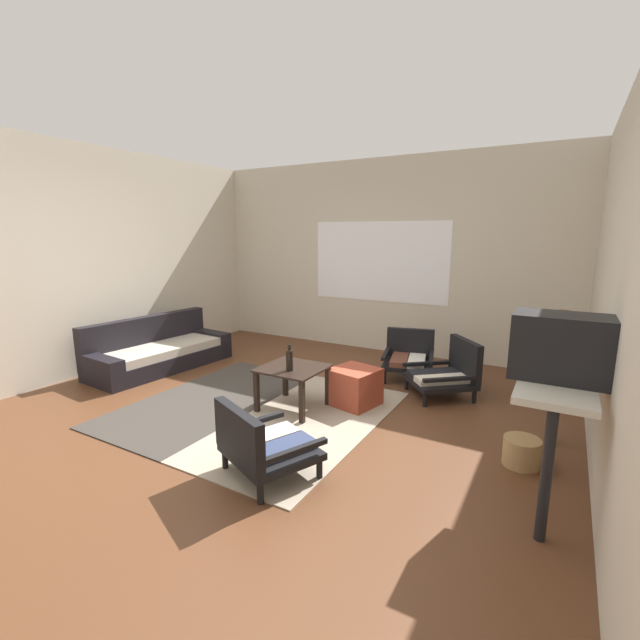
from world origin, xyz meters
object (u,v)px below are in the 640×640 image
console_shelf (556,382)px  crt_television (560,347)px  coffee_table (293,375)px  armchair_corner (448,372)px  armchair_by_window (409,356)px  couch (158,352)px  armchair_striped_foreground (262,444)px  clay_vase (561,337)px  ottoman_orange (354,387)px  glass_bottle (289,360)px  wicker_basket (522,452)px

console_shelf → crt_television: 0.38m
coffee_table → armchair_corner: armchair_corner is taller
armchair_by_window → console_shelf: 2.32m
armchair_by_window → couch: bearing=-157.1°
coffee_table → armchair_striped_foreground: 1.21m
coffee_table → armchair_striped_foreground: size_ratio=0.77×
clay_vase → console_shelf: bearing=-90.0°
coffee_table → armchair_striped_foreground: armchair_striped_foreground is taller
clay_vase → ottoman_orange: bearing=173.0°
glass_bottle → wicker_basket: (2.00, 0.06, -0.42)m
couch → wicker_basket: bearing=-4.1°
armchair_by_window → ottoman_orange: bearing=-99.9°
armchair_striped_foreground → crt_television: crt_television is taller
armchair_corner → coffee_table: bearing=-137.6°
couch → armchair_striped_foreground: 3.02m
armchair_striped_foreground → wicker_basket: size_ratio=2.92×
couch → clay_vase: size_ratio=5.60×
console_shelf → clay_vase: (-0.00, 0.37, 0.23)m
coffee_table → console_shelf: (2.20, -0.19, 0.38)m
coffee_table → wicker_basket: 2.04m
console_shelf → glass_bottle: bearing=177.5°
ottoman_orange → armchair_corner: bearing=44.3°
crt_television → wicker_basket: (-0.17, 0.40, -0.91)m
coffee_table → crt_television: bearing=-11.2°
armchair_striped_foreground → ottoman_orange: 1.50m
coffee_table → armchair_by_window: 1.62m
glass_bottle → couch: bearing=170.8°
coffee_table → armchair_striped_foreground: (0.47, -1.11, -0.09)m
armchair_by_window → crt_television: crt_television is taller
ottoman_orange → clay_vase: (1.73, -0.21, 0.76)m
clay_vase → glass_bottle: clay_vase is taller
clay_vase → wicker_basket: (-0.17, -0.21, -0.85)m
wicker_basket → coffee_table: bearing=179.0°
armchair_striped_foreground → ottoman_orange: armchair_striped_foreground is taller
clay_vase → wicker_basket: clay_vase is taller
armchair_corner → wicker_basket: size_ratio=3.18×
coffee_table → crt_television: (2.20, -0.44, 0.67)m
armchair_corner → glass_bottle: size_ratio=3.31×
ottoman_orange → console_shelf: size_ratio=0.29×
armchair_by_window → coffee_table: bearing=-114.2°
couch → wicker_basket: size_ratio=6.85×
couch → armchair_striped_foreground: size_ratio=2.35×
armchair_striped_foreground → armchair_corner: 2.34m
couch → glass_bottle: size_ratio=7.12×
armchair_striped_foreground → armchair_by_window: bearing=85.8°
armchair_by_window → armchair_corner: armchair_corner is taller
couch → console_shelf: 4.47m
clay_vase → armchair_striped_foreground: bearing=-143.2°
console_shelf → couch: bearing=174.1°
ottoman_orange → wicker_basket: 1.61m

